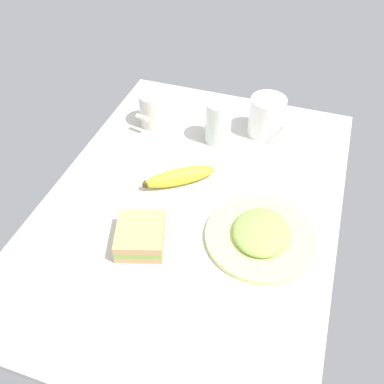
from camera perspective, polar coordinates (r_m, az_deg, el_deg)
name	(u,v)px	position (r cm, az deg, el deg)	size (l,w,h in cm)	color
tabletop	(192,205)	(96.18, 0.00, -1.69)	(90.00, 64.00, 2.00)	beige
plate_of_food	(261,234)	(88.58, 9.20, -5.62)	(22.91, 22.91, 3.91)	#EAE58C
coffee_mug_black	(267,116)	(113.12, 9.97, 9.97)	(9.54, 11.50, 10.31)	white
coffee_mug_milky	(154,109)	(115.73, -5.11, 11.02)	(9.98, 7.75, 9.09)	silver
sandwich_main	(140,236)	(86.69, -6.91, -5.84)	(12.79, 12.10, 4.40)	tan
glass_of_milk	(218,123)	(109.24, 3.52, 9.12)	(6.65, 6.65, 11.19)	silver
banana	(180,177)	(98.45, -1.63, 2.07)	(13.22, 16.02, 3.95)	yellow
paper_napkin	(220,330)	(77.38, 3.74, -17.92)	(13.03, 13.03, 0.30)	white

